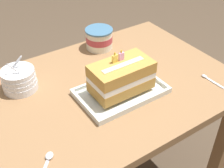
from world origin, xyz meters
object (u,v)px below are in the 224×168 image
at_px(foil_tray, 121,92).
at_px(ice_cream_tub, 99,38).
at_px(serving_spoon_near_tray, 48,159).
at_px(bowl_stack, 19,80).
at_px(birthday_cake, 121,77).
at_px(serving_spoon_by_bowls, 209,79).

height_order(foil_tray, ice_cream_tub, ice_cream_tub).
relative_size(foil_tray, serving_spoon_near_tray, 3.40).
bearing_deg(bowl_stack, birthday_cake, -38.29).
distance_m(foil_tray, birthday_cake, 0.08).
bearing_deg(serving_spoon_near_tray, ice_cream_tub, 45.08).
xyz_separation_m(birthday_cake, serving_spoon_by_bowls, (0.37, -0.13, -0.08)).
xyz_separation_m(serving_spoon_near_tray, serving_spoon_by_bowls, (0.75, 0.01, -0.00)).
distance_m(birthday_cake, ice_cream_tub, 0.38).
bearing_deg(serving_spoon_by_bowls, ice_cream_tub, 116.66).
bearing_deg(ice_cream_tub, bowl_stack, -166.98).
distance_m(bowl_stack, serving_spoon_by_bowls, 0.79).
distance_m(bowl_stack, serving_spoon_near_tray, 0.41).
xyz_separation_m(ice_cream_tub, serving_spoon_by_bowls, (0.25, -0.49, -0.05)).
xyz_separation_m(foil_tray, bowl_stack, (-0.32, 0.26, 0.04)).
distance_m(birthday_cake, serving_spoon_by_bowls, 0.40).
xyz_separation_m(birthday_cake, ice_cream_tub, (0.12, 0.36, -0.03)).
xyz_separation_m(foil_tray, serving_spoon_near_tray, (-0.38, -0.15, -0.00)).
height_order(bowl_stack, serving_spoon_by_bowls, bowl_stack).
xyz_separation_m(bowl_stack, ice_cream_tub, (0.44, 0.10, 0.01)).
bearing_deg(birthday_cake, bowl_stack, 141.71).
relative_size(foil_tray, bowl_stack, 2.46).
xyz_separation_m(ice_cream_tub, serving_spoon_near_tray, (-0.50, -0.50, -0.05)).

